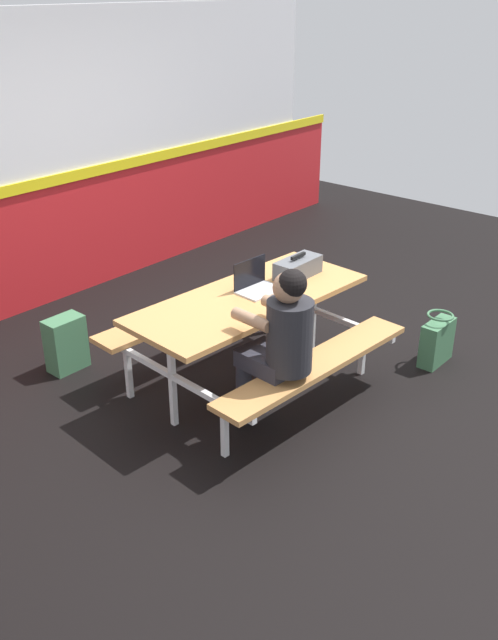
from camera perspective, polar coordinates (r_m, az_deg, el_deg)
ground_plane at (r=5.55m, az=2.05°, el=-4.16°), size 10.00×10.00×0.02m
accent_backdrop at (r=6.82m, az=-14.71°, el=12.21°), size 8.00×0.14×2.60m
picnic_table_main at (r=5.07m, az=0.00°, el=0.25°), size 1.88×1.66×0.74m
student_nearer at (r=4.48m, az=2.58°, el=-1.50°), size 0.38×0.53×1.21m
laptop_silver at (r=5.08m, az=0.61°, el=2.94°), size 0.33×0.24×0.22m
toolbox_grey at (r=5.33m, az=4.02°, el=4.31°), size 0.40×0.18×0.18m
backpack_dark at (r=5.64m, az=-14.80°, el=-1.91°), size 0.30×0.22×0.44m
tote_bag_bright at (r=5.75m, az=15.14°, el=-1.67°), size 0.34×0.21×0.43m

